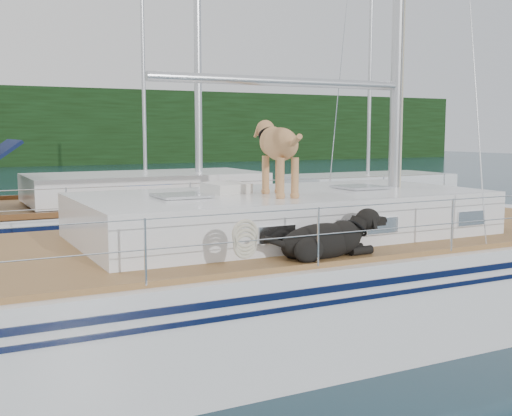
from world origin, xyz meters
TOP-DOWN VIEW (x-y plane):
  - ground at (0.00, 0.00)m, footprint 120.00×120.00m
  - main_sailboat at (0.09, -0.01)m, footprint 12.00×3.80m
  - neighbor_sailboat at (-0.28, 5.84)m, footprint 11.00×3.50m
  - bg_boat_center at (4.00, 16.00)m, footprint 7.20×3.00m
  - bg_boat_east at (12.00, 13.00)m, footprint 6.40×3.00m

SIDE VIEW (x-z plane):
  - ground at x=0.00m, z-range 0.00..0.00m
  - bg_boat_center at x=4.00m, z-range -5.37..6.28m
  - bg_boat_east at x=12.00m, z-range -5.37..6.28m
  - neighbor_sailboat at x=-0.28m, z-range -6.02..7.28m
  - main_sailboat at x=0.09m, z-range -6.33..7.68m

